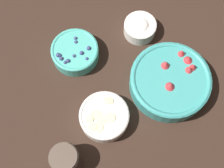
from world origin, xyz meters
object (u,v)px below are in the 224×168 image
object	(u,v)px
bowl_blueberries	(75,52)
bowl_cream	(140,27)
bowl_bananas	(105,117)
jar_chocolate	(65,159)
bowl_strawberries	(170,81)

from	to	relation	value
bowl_blueberries	bowl_cream	world-z (taller)	same
bowl_bananas	jar_chocolate	size ratio (longest dim) A/B	1.77
bowl_strawberries	jar_chocolate	bearing A→B (deg)	153.06
bowl_blueberries	jar_chocolate	size ratio (longest dim) A/B	1.81
bowl_cream	jar_chocolate	bearing A→B (deg)	178.23
bowl_strawberries	bowl_cream	xyz separation A→B (m)	(0.14, 0.17, -0.01)
bowl_blueberries	bowl_cream	xyz separation A→B (m)	(0.18, -0.16, 0.00)
bowl_bananas	bowl_cream	distance (m)	0.33
bowl_strawberries	bowl_cream	world-z (taller)	bowl_strawberries
bowl_strawberries	bowl_cream	distance (m)	0.22
bowl_strawberries	bowl_bananas	size ratio (longest dim) A/B	1.67
bowl_bananas	bowl_strawberries	bearing A→B (deg)	-34.82
bowl_strawberries	bowl_blueberries	size ratio (longest dim) A/B	1.64
bowl_strawberries	jar_chocolate	world-z (taller)	same
bowl_blueberries	jar_chocolate	bearing A→B (deg)	-156.20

